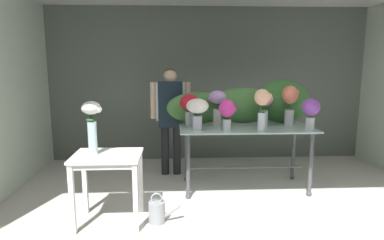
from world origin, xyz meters
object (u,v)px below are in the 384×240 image
(vase_magenta_tulips, at_px, (227,111))
(vase_lilac_snapdragons, at_px, (217,103))
(florist, at_px, (171,110))
(watering_can, at_px, (157,212))
(display_table_glass, at_px, (245,137))
(vase_white_roses_tall, at_px, (92,122))
(vase_crimson_peonies, at_px, (190,106))
(vase_rosy_roses, at_px, (264,105))
(side_table_white, at_px, (108,164))
(vase_ivory_lilies, at_px, (197,110))
(vase_coral_dahlias, at_px, (290,101))
(vase_peach_hydrangea, at_px, (262,104))
(vase_violet_stock, at_px, (311,110))

(vase_magenta_tulips, height_order, vase_lilac_snapdragons, vase_lilac_snapdragons)
(florist, distance_m, watering_can, 1.85)
(display_table_glass, distance_m, vase_white_roses_tall, 2.08)
(vase_magenta_tulips, distance_m, vase_crimson_peonies, 0.57)
(vase_rosy_roses, relative_size, watering_can, 1.32)
(display_table_glass, bearing_deg, vase_crimson_peonies, 172.29)
(florist, xyz_separation_m, vase_rosy_roses, (1.27, -0.64, 0.15))
(side_table_white, bearing_deg, vase_rosy_roses, 25.75)
(side_table_white, xyz_separation_m, vase_lilac_snapdragons, (1.30, 1.01, 0.53))
(vase_lilac_snapdragons, xyz_separation_m, watering_can, (-0.78, -1.06, -1.06))
(vase_ivory_lilies, distance_m, vase_white_roses_tall, 1.35)
(vase_coral_dahlias, relative_size, vase_white_roses_tall, 0.96)
(vase_crimson_peonies, bearing_deg, vase_magenta_tulips, -36.09)
(vase_rosy_roses, distance_m, vase_crimson_peonies, 1.00)
(vase_peach_hydrangea, bearing_deg, vase_crimson_peonies, 154.71)
(side_table_white, relative_size, florist, 0.47)
(vase_rosy_roses, xyz_separation_m, vase_violet_stock, (0.55, -0.25, -0.04))
(vase_ivory_lilies, relative_size, vase_magenta_tulips, 1.03)
(florist, height_order, vase_white_roses_tall, florist)
(vase_lilac_snapdragons, bearing_deg, side_table_white, -142.21)
(vase_ivory_lilies, xyz_separation_m, vase_lilac_snapdragons, (0.30, 0.30, 0.05))
(florist, relative_size, vase_violet_stock, 4.05)
(vase_rosy_roses, distance_m, watering_can, 2.00)
(vase_lilac_snapdragons, bearing_deg, vase_violet_stock, -15.94)
(vase_rosy_roses, relative_size, vase_violet_stock, 1.15)
(vase_violet_stock, bearing_deg, vase_lilac_snapdragons, 164.06)
(display_table_glass, relative_size, vase_lilac_snapdragons, 3.73)
(vase_coral_dahlias, xyz_separation_m, watering_can, (-1.78, -1.04, -1.08))
(vase_lilac_snapdragons, bearing_deg, vase_coral_dahlias, -1.17)
(florist, bearing_deg, vase_magenta_tulips, -50.53)
(vase_ivory_lilies, xyz_separation_m, vase_magenta_tulips, (0.38, -0.03, -0.02))
(vase_coral_dahlias, height_order, vase_violet_stock, vase_coral_dahlias)
(vase_rosy_roses, height_order, vase_lilac_snapdragons, vase_lilac_snapdragons)
(vase_ivory_lilies, height_order, vase_peach_hydrangea, vase_peach_hydrangea)
(vase_rosy_roses, height_order, vase_coral_dahlias, vase_coral_dahlias)
(florist, bearing_deg, vase_ivory_lilies, -67.93)
(vase_peach_hydrangea, bearing_deg, vase_lilac_snapdragons, 141.05)
(vase_crimson_peonies, bearing_deg, vase_peach_hydrangea, -25.29)
(vase_magenta_tulips, height_order, vase_violet_stock, vase_violet_stock)
(display_table_glass, relative_size, vase_magenta_tulips, 4.52)
(vase_magenta_tulips, distance_m, vase_lilac_snapdragons, 0.35)
(display_table_glass, bearing_deg, vase_magenta_tulips, -141.03)
(florist, height_order, watering_can, florist)
(vase_rosy_roses, height_order, vase_violet_stock, vase_rosy_roses)
(side_table_white, distance_m, vase_magenta_tulips, 1.62)
(vase_magenta_tulips, xyz_separation_m, vase_violet_stock, (1.08, -0.00, 0.01))
(side_table_white, bearing_deg, vase_lilac_snapdragons, 37.79)
(side_table_white, xyz_separation_m, vase_crimson_peonies, (0.93, 1.02, 0.49))
(florist, distance_m, vase_rosy_roses, 1.43)
(vase_rosy_roses, distance_m, vase_lilac_snapdragons, 0.63)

